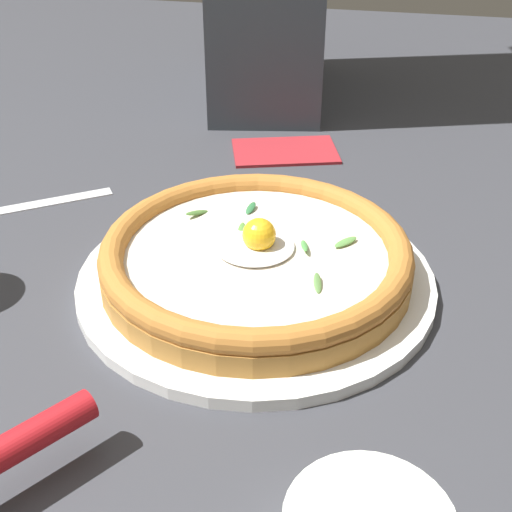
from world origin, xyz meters
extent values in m
cube|color=#36383D|center=(0.00, 0.00, -0.01)|extent=(2.40, 2.40, 0.03)
cylinder|color=white|center=(-0.01, -0.03, 0.01)|extent=(0.34, 0.34, 0.01)
cylinder|color=#B17834|center=(-0.01, -0.03, 0.02)|extent=(0.30, 0.30, 0.02)
torus|color=#B8712F|center=(-0.01, -0.03, 0.04)|extent=(0.30, 0.30, 0.02)
cylinder|color=#EFE2CC|center=(-0.01, -0.03, 0.04)|extent=(0.25, 0.25, 0.00)
ellipsoid|color=white|center=(-0.01, -0.04, 0.04)|extent=(0.08, 0.07, 0.01)
sphere|color=yellow|center=(-0.02, -0.04, 0.05)|extent=(0.03, 0.03, 0.03)
ellipsoid|color=#5B9346|center=(-0.10, -0.06, 0.04)|extent=(0.02, 0.03, 0.01)
ellipsoid|color=#4F7D38|center=(0.06, -0.09, 0.04)|extent=(0.02, 0.03, 0.01)
ellipsoid|color=#5A8945|center=(-0.08, 0.01, 0.04)|extent=(0.01, 0.03, 0.01)
ellipsoid|color=#2B693A|center=(0.01, -0.11, 0.04)|extent=(0.01, 0.02, 0.01)
ellipsoid|color=#50A04B|center=(-0.06, -0.05, 0.04)|extent=(0.01, 0.03, 0.01)
ellipsoid|color=#4F8536|center=(0.01, -0.06, 0.04)|extent=(0.01, 0.03, 0.01)
cylinder|color=red|center=(0.08, 0.23, 0.04)|extent=(0.07, 0.09, 0.02)
cube|color=silver|center=(0.26, -0.15, 0.00)|extent=(0.12, 0.09, 0.00)
cube|color=#A1232A|center=(0.01, -0.35, 0.00)|extent=(0.16, 0.13, 0.01)
camera|label=1|loc=(-0.13, 0.49, 0.38)|focal=47.43mm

